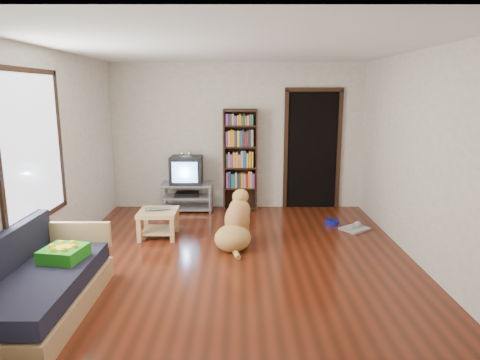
{
  "coord_description": "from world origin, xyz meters",
  "views": [
    {
      "loc": [
        0.04,
        -5.17,
        2.1
      ],
      "look_at": [
        0.05,
        0.6,
        0.9
      ],
      "focal_mm": 32.0,
      "sensor_mm": 36.0,
      "label": 1
    }
  ],
  "objects_px": {
    "grey_rag": "(355,229)",
    "dog_bowl": "(332,222)",
    "laptop": "(158,210)",
    "coffee_table": "(158,218)",
    "sofa": "(40,288)",
    "crt_tv": "(187,169)",
    "dog": "(236,226)",
    "bookshelf": "(240,154)",
    "green_cushion": "(64,253)",
    "tv_stand": "(187,196)"
  },
  "relations": [
    {
      "from": "laptop",
      "to": "tv_stand",
      "type": "distance_m",
      "value": 1.48
    },
    {
      "from": "dog_bowl",
      "to": "crt_tv",
      "type": "relative_size",
      "value": 0.38
    },
    {
      "from": "green_cushion",
      "to": "grey_rag",
      "type": "distance_m",
      "value": 4.23
    },
    {
      "from": "grey_rag",
      "to": "sofa",
      "type": "height_order",
      "value": "sofa"
    },
    {
      "from": "laptop",
      "to": "bookshelf",
      "type": "height_order",
      "value": "bookshelf"
    },
    {
      "from": "crt_tv",
      "to": "dog",
      "type": "distance_m",
      "value": 2.07
    },
    {
      "from": "bookshelf",
      "to": "coffee_table",
      "type": "distance_m",
      "value": 2.06
    },
    {
      "from": "grey_rag",
      "to": "bookshelf",
      "type": "bearing_deg",
      "value": 146.07
    },
    {
      "from": "crt_tv",
      "to": "sofa",
      "type": "relative_size",
      "value": 0.32
    },
    {
      "from": "green_cushion",
      "to": "dog_bowl",
      "type": "height_order",
      "value": "green_cushion"
    },
    {
      "from": "tv_stand",
      "to": "dog",
      "type": "relative_size",
      "value": 0.94
    },
    {
      "from": "tv_stand",
      "to": "coffee_table",
      "type": "relative_size",
      "value": 1.64
    },
    {
      "from": "crt_tv",
      "to": "bookshelf",
      "type": "bearing_deg",
      "value": 4.32
    },
    {
      "from": "laptop",
      "to": "dog_bowl",
      "type": "height_order",
      "value": "laptop"
    },
    {
      "from": "crt_tv",
      "to": "coffee_table",
      "type": "relative_size",
      "value": 1.05
    },
    {
      "from": "green_cushion",
      "to": "sofa",
      "type": "xyz_separation_m",
      "value": [
        -0.12,
        -0.31,
        -0.22
      ]
    },
    {
      "from": "laptop",
      "to": "sofa",
      "type": "bearing_deg",
      "value": -122.66
    },
    {
      "from": "green_cushion",
      "to": "tv_stand",
      "type": "height_order",
      "value": "green_cushion"
    },
    {
      "from": "coffee_table",
      "to": "laptop",
      "type": "bearing_deg",
      "value": -90.0
    },
    {
      "from": "grey_rag",
      "to": "coffee_table",
      "type": "relative_size",
      "value": 0.73
    },
    {
      "from": "grey_rag",
      "to": "crt_tv",
      "type": "height_order",
      "value": "crt_tv"
    },
    {
      "from": "green_cushion",
      "to": "crt_tv",
      "type": "bearing_deg",
      "value": 85.94
    },
    {
      "from": "laptop",
      "to": "sofa",
      "type": "xyz_separation_m",
      "value": [
        -0.73,
        -2.18,
        -0.15
      ]
    },
    {
      "from": "dog",
      "to": "dog_bowl",
      "type": "bearing_deg",
      "value": 31.48
    },
    {
      "from": "grey_rag",
      "to": "dog_bowl",
      "type": "bearing_deg",
      "value": 140.19
    },
    {
      "from": "tv_stand",
      "to": "bookshelf",
      "type": "distance_m",
      "value": 1.2
    },
    {
      "from": "green_cushion",
      "to": "dog",
      "type": "bearing_deg",
      "value": 51.52
    },
    {
      "from": "green_cushion",
      "to": "sofa",
      "type": "relative_size",
      "value": 0.22
    },
    {
      "from": "bookshelf",
      "to": "tv_stand",
      "type": "bearing_deg",
      "value": -174.37
    },
    {
      "from": "crt_tv",
      "to": "coffee_table",
      "type": "bearing_deg",
      "value": -99.78
    },
    {
      "from": "bookshelf",
      "to": "dog_bowl",
      "type": "bearing_deg",
      "value": -32.63
    },
    {
      "from": "laptop",
      "to": "coffee_table",
      "type": "relative_size",
      "value": 0.65
    },
    {
      "from": "laptop",
      "to": "bookshelf",
      "type": "bearing_deg",
      "value": 37.93
    },
    {
      "from": "bookshelf",
      "to": "sofa",
      "type": "relative_size",
      "value": 1.0
    },
    {
      "from": "dog_bowl",
      "to": "laptop",
      "type": "bearing_deg",
      "value": -167.33
    },
    {
      "from": "dog_bowl",
      "to": "tv_stand",
      "type": "height_order",
      "value": "tv_stand"
    },
    {
      "from": "sofa",
      "to": "dog",
      "type": "xyz_separation_m",
      "value": [
        1.86,
        1.84,
        0.03
      ]
    },
    {
      "from": "laptop",
      "to": "coffee_table",
      "type": "xyz_separation_m",
      "value": [
        -0.0,
        0.03,
        -0.13
      ]
    },
    {
      "from": "dog",
      "to": "sofa",
      "type": "bearing_deg",
      "value": -135.34
    },
    {
      "from": "dog_bowl",
      "to": "grey_rag",
      "type": "bearing_deg",
      "value": -39.81
    },
    {
      "from": "coffee_table",
      "to": "dog_bowl",
      "type": "bearing_deg",
      "value": 12.05
    },
    {
      "from": "bookshelf",
      "to": "laptop",
      "type": "bearing_deg",
      "value": -127.82
    },
    {
      "from": "crt_tv",
      "to": "dog",
      "type": "height_order",
      "value": "crt_tv"
    },
    {
      "from": "crt_tv",
      "to": "bookshelf",
      "type": "distance_m",
      "value": 0.99
    },
    {
      "from": "dog_bowl",
      "to": "sofa",
      "type": "xyz_separation_m",
      "value": [
        -3.4,
        -2.78,
        0.22
      ]
    },
    {
      "from": "sofa",
      "to": "dog",
      "type": "height_order",
      "value": "sofa"
    },
    {
      "from": "green_cushion",
      "to": "coffee_table",
      "type": "distance_m",
      "value": 2.0
    },
    {
      "from": "dog_bowl",
      "to": "bookshelf",
      "type": "distance_m",
      "value": 2.0
    },
    {
      "from": "green_cushion",
      "to": "bookshelf",
      "type": "xyz_separation_m",
      "value": [
        1.8,
        3.41,
        0.52
      ]
    },
    {
      "from": "laptop",
      "to": "crt_tv",
      "type": "distance_m",
      "value": 1.53
    }
  ]
}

